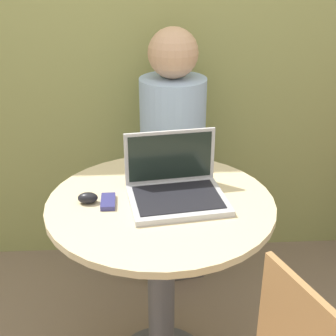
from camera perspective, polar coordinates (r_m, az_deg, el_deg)
The scene contains 6 objects.
back_wall at distance 2.29m, azimuth -2.04°, elevation 18.67°, with size 7.00×0.05×2.60m.
round_table at distance 1.72m, azimuth -0.87°, elevation -10.14°, with size 0.78×0.78×0.78m.
laptop at distance 1.61m, azimuth 0.90°, elevation -2.34°, with size 0.36×0.30×0.21m.
cell_phone at distance 1.60m, azimuth -7.32°, elevation -4.07°, with size 0.05×0.10×0.02m.
computer_mouse at distance 1.61m, azimuth -9.75°, elevation -3.60°, with size 0.07×0.04×0.04m.
person_seated at distance 2.32m, azimuth 0.29°, elevation -0.74°, with size 0.35×0.49×1.26m.
Camera 1 is at (-0.06, -1.40, 1.56)m, focal length 50.00 mm.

